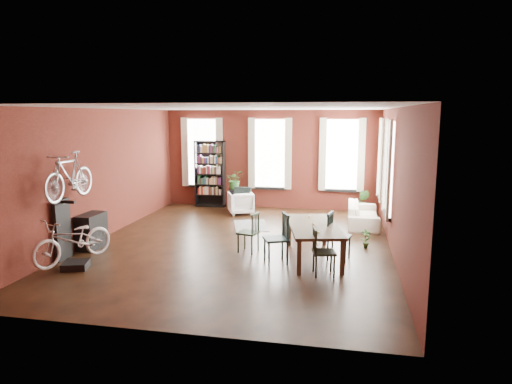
% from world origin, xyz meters
% --- Properties ---
extents(room, '(9.00, 9.04, 3.22)m').
position_xyz_m(room, '(0.25, 0.62, 2.14)').
color(room, black).
rests_on(room, ground).
extents(dining_table, '(1.44, 2.34, 0.74)m').
position_xyz_m(dining_table, '(1.80, -0.72, 0.37)').
color(dining_table, brown).
rests_on(dining_table, ground).
extents(dining_chair_a, '(0.63, 0.63, 1.03)m').
position_xyz_m(dining_chair_a, '(1.07, -1.15, 0.52)').
color(dining_chair_a, '#1C3B3E').
rests_on(dining_chair_a, ground).
extents(dining_chair_b, '(0.50, 0.50, 0.90)m').
position_xyz_m(dining_chair_b, '(0.34, -0.51, 0.45)').
color(dining_chair_b, black).
rests_on(dining_chair_b, ground).
extents(dining_chair_c, '(0.50, 0.50, 0.92)m').
position_xyz_m(dining_chair_c, '(2.08, -1.69, 0.46)').
color(dining_chair_c, black).
rests_on(dining_chair_c, ground).
extents(dining_chair_d, '(0.55, 0.55, 1.00)m').
position_xyz_m(dining_chair_d, '(2.34, -0.66, 0.50)').
color(dining_chair_d, '#163032').
rests_on(dining_chair_d, ground).
extents(bookshelf, '(1.00, 0.32, 2.20)m').
position_xyz_m(bookshelf, '(-2.00, 4.30, 1.10)').
color(bookshelf, black).
rests_on(bookshelf, ground).
extents(white_armchair, '(0.94, 0.91, 0.75)m').
position_xyz_m(white_armchair, '(-0.73, 3.35, 0.37)').
color(white_armchair, white).
rests_on(white_armchair, ground).
extents(cream_sofa, '(0.61, 2.08, 0.81)m').
position_xyz_m(cream_sofa, '(2.95, 2.60, 0.41)').
color(cream_sofa, beige).
rests_on(cream_sofa, ground).
extents(striped_rug, '(1.25, 1.61, 0.01)m').
position_xyz_m(striped_rug, '(-0.10, 1.86, 0.01)').
color(striped_rug, black).
rests_on(striped_rug, ground).
extents(bike_trainer, '(0.59, 0.59, 0.14)m').
position_xyz_m(bike_trainer, '(-2.82, -2.28, 0.07)').
color(bike_trainer, black).
rests_on(bike_trainer, ground).
extents(bike_wall_rack, '(0.16, 0.60, 1.30)m').
position_xyz_m(bike_wall_rack, '(-3.40, -1.80, 0.65)').
color(bike_wall_rack, black).
rests_on(bike_wall_rack, ground).
extents(console_table, '(0.40, 0.80, 0.80)m').
position_xyz_m(console_table, '(-3.28, -0.90, 0.40)').
color(console_table, black).
rests_on(console_table, ground).
extents(plant_stand, '(0.42, 0.42, 0.69)m').
position_xyz_m(plant_stand, '(-1.06, 3.88, 0.34)').
color(plant_stand, black).
rests_on(plant_stand, ground).
extents(plant_by_sofa, '(0.61, 0.84, 0.33)m').
position_xyz_m(plant_by_sofa, '(2.98, 4.17, 0.17)').
color(plant_by_sofa, '#2E5E25').
rests_on(plant_by_sofa, ground).
extents(plant_small, '(0.37, 0.50, 0.16)m').
position_xyz_m(plant_small, '(2.94, 0.31, 0.08)').
color(plant_small, '#325E25').
rests_on(plant_small, ground).
extents(bicycle_floor, '(0.91, 1.08, 1.75)m').
position_xyz_m(bicycle_floor, '(-2.83, -2.29, 1.01)').
color(bicycle_floor, beige).
rests_on(bicycle_floor, bike_trainer).
extents(bicycle_hung, '(0.47, 1.00, 1.66)m').
position_xyz_m(bicycle_hung, '(-3.15, -1.80, 2.13)').
color(bicycle_hung, '#A5A8AD').
rests_on(bicycle_hung, bike_wall_rack).
extents(plant_on_stand, '(0.70, 0.74, 0.47)m').
position_xyz_m(plant_on_stand, '(-1.05, 3.89, 0.92)').
color(plant_on_stand, '#2A5D25').
rests_on(plant_on_stand, plant_stand).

